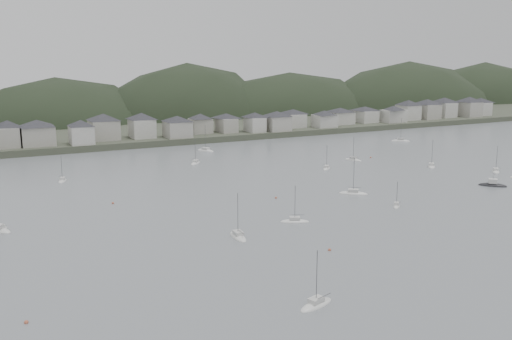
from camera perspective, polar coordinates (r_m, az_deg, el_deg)
ground at (r=120.00m, az=16.81°, el=-9.13°), size 900.00×900.00×0.00m
far_shore_land at (r=385.30m, az=-15.18°, el=5.09°), size 900.00×250.00×3.00m
forested_ridge at (r=363.15m, az=-13.47°, el=2.78°), size 851.55×103.94×102.57m
waterfront_town at (r=295.45m, az=-0.88°, el=5.09°), size 451.48×28.46×12.92m
sailboat_lead at (r=288.49m, az=14.47°, el=2.87°), size 9.03×7.97×12.54m
moored_fleet at (r=160.03m, az=-2.13°, el=-3.43°), size 233.46×179.20×13.04m
motor_launch_near at (r=197.81m, az=22.90°, el=-1.43°), size 8.26×8.68×4.09m
mooring_buoys at (r=155.92m, az=-1.96°, el=-3.83°), size 144.95×137.11×0.70m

